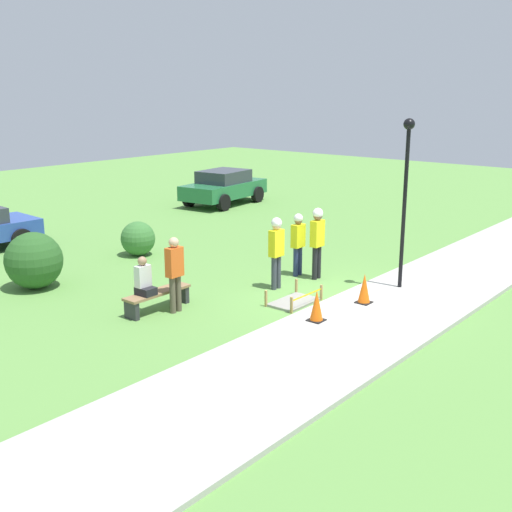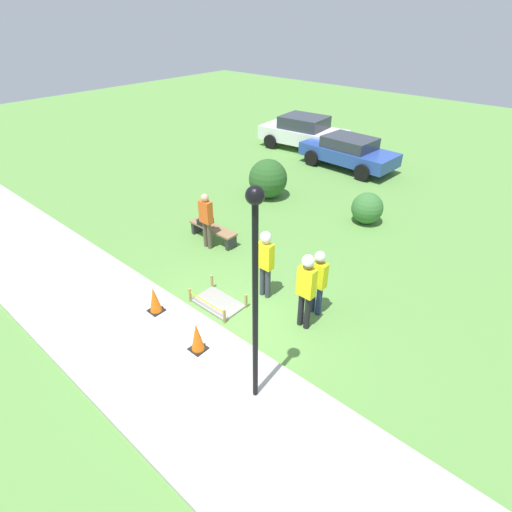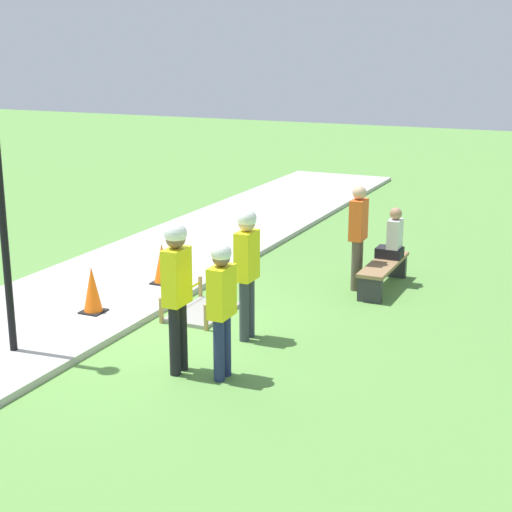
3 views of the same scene
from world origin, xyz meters
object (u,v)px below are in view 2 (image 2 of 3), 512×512
Objects in this scene: traffic_cone_near_patch at (155,300)px; person_seated_on_bench at (206,213)px; worker_supervisor at (306,285)px; parked_car_blue at (349,152)px; worker_trainee at (318,278)px; parked_car_white at (303,132)px; lamppost_near at (255,277)px; traffic_cone_far_patch at (197,337)px; worker_assistant at (265,258)px; bystander_in_orange_shirt at (206,218)px; park_bench at (213,231)px.

person_seated_on_bench is (-1.91, 3.47, 0.37)m from traffic_cone_near_patch.
worker_supervisor is 0.44× the size of parked_car_blue.
worker_supervisor is (2.93, 2.01, 0.76)m from traffic_cone_near_patch.
worker_trainee is 0.39× the size of parked_car_white.
lamppost_near is at bearing -78.96° from worker_trainee.
worker_supervisor is 0.46× the size of lamppost_near.
person_seated_on_bench is at bearing 134.89° from traffic_cone_far_patch.
person_seated_on_bench is at bearing 161.25° from worker_assistant.
bystander_in_orange_shirt is at bearing 114.73° from traffic_cone_near_patch.
lamppost_near reaches higher than worker_trainee.
person_seated_on_bench is 0.21× the size of lamppost_near.
traffic_cone_near_patch is 0.39× the size of park_bench.
worker_trainee is 3.42m from lamppost_near.
traffic_cone_far_patch is at bearing -45.11° from person_seated_on_bench.
worker_supervisor is at bearing -59.50° from parked_car_white.
worker_supervisor reaches higher than traffic_cone_far_patch.
traffic_cone_near_patch is 14.04m from parked_car_white.
traffic_cone_far_patch is 0.81× the size of person_seated_on_bench.
traffic_cone_far_patch is 0.17× the size of lamppost_near.
traffic_cone_far_patch reaches higher than traffic_cone_near_patch.
worker_trainee reaches higher than park_bench.
traffic_cone_far_patch is at bearing -85.21° from worker_assistant.
traffic_cone_near_patch is at bearing -65.27° from bystander_in_orange_shirt.
bystander_in_orange_shirt reaches higher than park_bench.
bystander_in_orange_shirt is (-1.38, 3.00, 0.57)m from traffic_cone_near_patch.
traffic_cone_near_patch is 0.78× the size of person_seated_on_bench.
worker_supervisor is at bearing -17.31° from park_bench.
lamppost_near is (1.70, -0.06, 2.40)m from traffic_cone_far_patch.
person_seated_on_bench is 5.08m from worker_supervisor.
bystander_in_orange_shirt is at bearing 174.58° from worker_trainee.
lamppost_near is (0.49, -2.26, 1.65)m from worker_supervisor.
lamppost_near is (4.99, -3.66, 2.52)m from park_bench.
park_bench is at bearing 114.31° from bystander_in_orange_shirt.
traffic_cone_far_patch is 5.17m from person_seated_on_bench.
parked_car_blue is (-1.78, 12.07, 0.31)m from traffic_cone_near_patch.
worker_trainee is (-0.07, 0.59, -0.16)m from worker_supervisor.
worker_supervisor reaches higher than person_seated_on_bench.
worker_supervisor is at bearing -11.58° from worker_assistant.
park_bench is (-3.29, 3.60, -0.12)m from traffic_cone_far_patch.
park_bench is at bearing 132.44° from traffic_cone_far_patch.
traffic_cone_near_patch is at bearing -137.76° from worker_trainee.
park_bench is 10.30m from parked_car_white.
worker_trainee is at bearing 12.38° from worker_assistant.
person_seated_on_bench is 0.47× the size of worker_assistant.
park_bench is at bearing 114.68° from traffic_cone_near_patch.
parked_car_white is (-7.88, 10.51, -0.20)m from worker_trainee.
person_seated_on_bench reaches higher than traffic_cone_far_patch.
worker_supervisor is 4.43m from bystander_in_orange_shirt.
worker_trainee is at bearing -5.42° from bystander_in_orange_shirt.
lamppost_near reaches higher than traffic_cone_near_patch.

